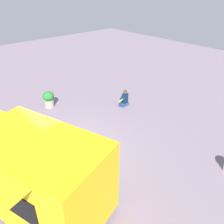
# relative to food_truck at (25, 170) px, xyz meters

# --- Properties ---
(ground_plane) EXTENTS (40.00, 40.00, 0.00)m
(ground_plane) POSITION_rel_food_truck_xyz_m (1.00, -1.83, -1.18)
(ground_plane) COLOR slate
(food_truck) EXTENTS (5.58, 3.50, 2.45)m
(food_truck) POSITION_rel_food_truck_xyz_m (0.00, 0.00, 0.00)
(food_truck) COLOR yellow
(food_truck) RESTS_ON ground_plane
(person_customer) EXTENTS (0.51, 0.79, 0.87)m
(person_customer) POSITION_rel_food_truck_xyz_m (2.56, -6.52, -0.86)
(person_customer) COLOR navy
(person_customer) RESTS_ON ground_plane
(planter_flowering_far) EXTENTS (0.59, 0.59, 0.87)m
(planter_flowering_far) POSITION_rel_food_truck_xyz_m (5.10, -3.39, -0.71)
(planter_flowering_far) COLOR #A19182
(planter_flowering_far) RESTS_ON ground_plane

